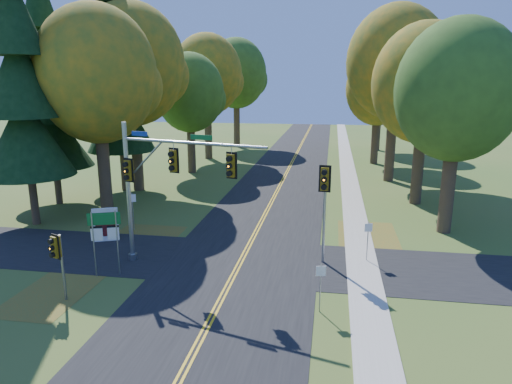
% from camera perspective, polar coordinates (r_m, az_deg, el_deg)
% --- Properties ---
extents(ground, '(160.00, 160.00, 0.00)m').
position_cam_1_polar(ground, '(22.27, -2.89, -10.51)').
color(ground, '#34571E').
rests_on(ground, ground).
extents(road_main, '(8.00, 160.00, 0.02)m').
position_cam_1_polar(road_main, '(22.27, -2.89, -10.49)').
color(road_main, black).
rests_on(road_main, ground).
extents(road_cross, '(60.00, 6.00, 0.02)m').
position_cam_1_polar(road_cross, '(24.07, -1.87, -8.57)').
color(road_cross, black).
rests_on(road_cross, ground).
extents(centerline_left, '(0.10, 160.00, 0.01)m').
position_cam_1_polar(centerline_left, '(22.28, -3.15, -10.43)').
color(centerline_left, gold).
rests_on(centerline_left, road_main).
extents(centerline_right, '(0.10, 160.00, 0.01)m').
position_cam_1_polar(centerline_right, '(22.24, -2.64, -10.47)').
color(centerline_right, gold).
rests_on(centerline_right, road_main).
extents(sidewalk_east, '(1.60, 160.00, 0.06)m').
position_cam_1_polar(sidewalk_east, '(21.89, 13.50, -11.27)').
color(sidewalk_east, '#9E998E').
rests_on(sidewalk_east, ground).
extents(leaf_patch_w_near, '(4.00, 6.00, 0.00)m').
position_cam_1_polar(leaf_patch_w_near, '(27.76, -14.38, -5.93)').
color(leaf_patch_w_near, brown).
rests_on(leaf_patch_w_near, ground).
extents(leaf_patch_e, '(3.50, 8.00, 0.00)m').
position_cam_1_polar(leaf_patch_e, '(27.49, 13.95, -6.09)').
color(leaf_patch_e, brown).
rests_on(leaf_patch_e, ground).
extents(leaf_patch_w_far, '(3.00, 5.00, 0.00)m').
position_cam_1_polar(leaf_patch_w_far, '(22.56, -24.01, -11.42)').
color(leaf_patch_w_far, brown).
rests_on(leaf_patch_w_far, ground).
extents(tree_w_a, '(8.00, 8.00, 14.15)m').
position_cam_1_polar(tree_w_a, '(33.09, -19.12, 13.60)').
color(tree_w_a, '#38281C').
rests_on(tree_w_a, ground).
extents(tree_e_a, '(7.20, 7.20, 12.73)m').
position_cam_1_polar(tree_e_a, '(29.48, 23.99, 11.40)').
color(tree_e_a, '#38281C').
rests_on(tree_e_a, ground).
extents(tree_w_b, '(8.60, 8.60, 15.38)m').
position_cam_1_polar(tree_w_b, '(39.58, -15.14, 15.05)').
color(tree_w_b, '#38281C').
rests_on(tree_w_b, ground).
extents(tree_e_b, '(7.60, 7.60, 13.33)m').
position_cam_1_polar(tree_e_b, '(36.00, 20.45, 12.51)').
color(tree_e_b, '#38281C').
rests_on(tree_e_b, ground).
extents(tree_w_c, '(6.80, 6.80, 11.91)m').
position_cam_1_polar(tree_w_c, '(46.46, -8.20, 12.12)').
color(tree_w_c, '#38281C').
rests_on(tree_w_c, ground).
extents(tree_e_c, '(8.80, 8.80, 15.79)m').
position_cam_1_polar(tree_e_c, '(43.88, 17.22, 15.13)').
color(tree_e_c, '#38281C').
rests_on(tree_e_c, ground).
extents(tree_w_d, '(8.20, 8.20, 14.56)m').
position_cam_1_polar(tree_w_d, '(54.97, -6.06, 14.32)').
color(tree_w_d, '#38281C').
rests_on(tree_w_d, ground).
extents(tree_e_d, '(7.00, 7.00, 12.32)m').
position_cam_1_polar(tree_e_d, '(52.92, 15.07, 12.30)').
color(tree_e_d, '#38281C').
rests_on(tree_e_d, ground).
extents(tree_w_e, '(8.40, 8.40, 14.97)m').
position_cam_1_polar(tree_w_e, '(65.30, -2.40, 14.54)').
color(tree_w_e, '#38281C').
rests_on(tree_w_e, ground).
extents(tree_e_e, '(7.80, 7.80, 13.74)m').
position_cam_1_polar(tree_e_e, '(63.69, 15.35, 13.31)').
color(tree_e_e, '#38281C').
rests_on(tree_e_e, ground).
extents(pine_a, '(5.60, 5.60, 19.48)m').
position_cam_1_polar(pine_a, '(32.02, -27.45, 12.31)').
color(pine_a, '#38281C').
rests_on(pine_a, ground).
extents(pine_b, '(5.60, 5.60, 17.31)m').
position_cam_1_polar(pine_b, '(36.99, -24.53, 11.01)').
color(pine_b, '#38281C').
rests_on(pine_b, ground).
extents(pine_c, '(5.60, 5.60, 20.56)m').
position_cam_1_polar(pine_c, '(39.84, -16.98, 13.95)').
color(pine_c, '#38281C').
rests_on(pine_c, ground).
extents(traffic_mast, '(7.67, 2.34, 7.18)m').
position_cam_1_polar(traffic_mast, '(22.58, -12.10, 1.88)').
color(traffic_mast, '#919598').
rests_on(traffic_mast, ground).
extents(east_signal_pole, '(0.60, 0.69, 5.15)m').
position_cam_1_polar(east_signal_pole, '(22.76, 8.57, 0.27)').
color(east_signal_pole, '#92969A').
rests_on(east_signal_pole, ground).
extents(ped_signal_pole, '(0.45, 0.54, 3.01)m').
position_cam_1_polar(ped_signal_pole, '(20.76, -23.63, -6.88)').
color(ped_signal_pole, gray).
rests_on(ped_signal_pole, ground).
extents(route_sign_cluster, '(1.43, 0.55, 3.23)m').
position_cam_1_polar(route_sign_cluster, '(22.71, -18.38, -4.60)').
color(route_sign_cluster, gray).
rests_on(route_sign_cluster, ground).
extents(info_kiosk, '(1.40, 0.75, 1.99)m').
position_cam_1_polar(info_kiosk, '(27.99, -18.29, -3.92)').
color(info_kiosk, white).
rests_on(info_kiosk, ground).
extents(reg_sign_e_north, '(0.40, 0.15, 2.14)m').
position_cam_1_polar(reg_sign_e_north, '(24.17, 13.83, -5.19)').
color(reg_sign_e_north, gray).
rests_on(reg_sign_e_north, ground).
extents(reg_sign_e_south, '(0.39, 0.11, 2.07)m').
position_cam_1_polar(reg_sign_e_south, '(18.72, 8.07, -10.78)').
color(reg_sign_e_south, gray).
rests_on(reg_sign_e_south, ground).
extents(reg_sign_w, '(0.44, 0.20, 2.39)m').
position_cam_1_polar(reg_sign_w, '(29.41, -15.18, -1.55)').
color(reg_sign_w, gray).
rests_on(reg_sign_w, ground).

